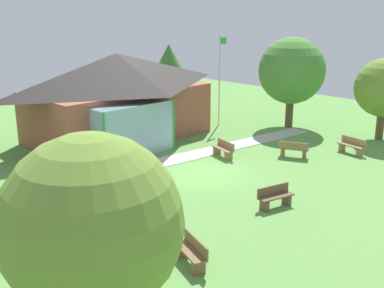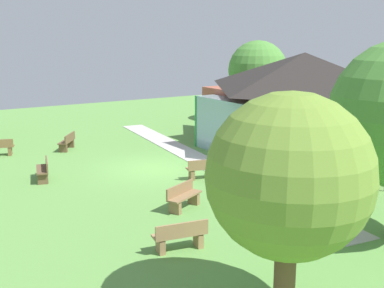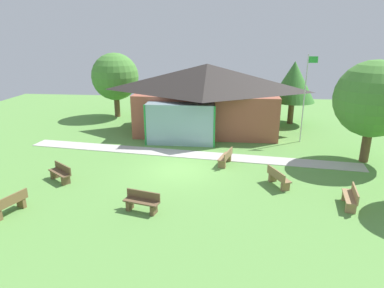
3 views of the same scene
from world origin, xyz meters
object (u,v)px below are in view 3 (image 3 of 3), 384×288
object	(u,v)px
bench_lawn_far_right	(351,198)
tree_behind_pavilion_left	(115,77)
flagpole	(305,95)
tree_east_hedge	(374,99)
pavilion	(206,97)
bench_front_center	(142,202)
bench_rear_near_path	(226,158)
bench_mid_left	(61,173)
tree_behind_pavilion_right	(294,82)
bench_mid_right	(278,178)
bench_front_left	(10,204)

from	to	relation	value
bench_lawn_far_right	tree_behind_pavilion_left	bearing A→B (deg)	54.81
flagpole	tree_east_hedge	size ratio (longest dim) A/B	1.01
pavilion	tree_east_hedge	distance (m)	10.90
bench_front_center	bench_rear_near_path	xyz separation A→B (m)	(3.35, 5.60, 0.00)
bench_mid_left	tree_behind_pavilion_left	bearing A→B (deg)	-47.24
pavilion	bench_lawn_far_right	xyz separation A→B (m)	(6.84, -11.04, -2.16)
bench_mid_left	tree_behind_pavilion_right	world-z (taller)	tree_behind_pavilion_right
tree_behind_pavilion_left	bench_rear_near_path	bearing A→B (deg)	-48.04
bench_mid_right	flagpole	bearing A→B (deg)	137.15
pavilion	bench_rear_near_path	bearing A→B (deg)	-76.69
tree_behind_pavilion_left	tree_behind_pavilion_right	size ratio (longest dim) A/B	1.10
flagpole	bench_lawn_far_right	size ratio (longest dim) A/B	3.70
flagpole	bench_lawn_far_right	world-z (taller)	flagpole
bench_mid_right	tree_behind_pavilion_right	distance (m)	12.93
bench_front_left	bench_lawn_far_right	distance (m)	14.00
bench_mid_right	bench_rear_near_path	bearing A→B (deg)	-159.79
tree_east_hedge	tree_behind_pavilion_right	distance (m)	8.87
bench_front_left	bench_mid_right	xyz separation A→B (m)	(11.11, 3.80, 0.00)
pavilion	flagpole	xyz separation A→B (m)	(6.58, -1.90, 0.60)
flagpole	bench_mid_left	size ratio (longest dim) A/B	3.92
pavilion	bench_mid_left	distance (m)	11.93
bench_front_left	bench_mid_right	bearing A→B (deg)	-52.17
bench_mid_right	tree_east_hedge	distance (m)	7.32
flagpole	bench_front_left	xyz separation A→B (m)	(-13.59, -11.16, -2.76)
flagpole	bench_rear_near_path	world-z (taller)	flagpole
bench_mid_left	tree_behind_pavilion_left	world-z (taller)	tree_behind_pavilion_left
bench_front_center	bench_mid_left	size ratio (longest dim) A/B	1.06
bench_front_center	bench_rear_near_path	distance (m)	6.53
flagpole	tree_east_hedge	distance (m)	4.52
bench_front_left	bench_rear_near_path	world-z (taller)	same
bench_front_left	bench_rear_near_path	xyz separation A→B (m)	(8.60, 6.35, 0.00)
flagpole	bench_front_left	world-z (taller)	flagpole
bench_mid_left	bench_front_center	bearing A→B (deg)	-171.79
pavilion	tree_behind_pavilion_right	xyz separation A→B (m)	(6.69, 3.05, 0.79)
bench_front_center	tree_behind_pavilion_right	size ratio (longest dim) A/B	0.32
flagpole	tree_behind_pavilion_right	world-z (taller)	flagpole
bench_mid_left	bench_lawn_far_right	xyz separation A→B (m)	(13.33, -1.26, 0.00)
flagpole	tree_behind_pavilion_left	size ratio (longest dim) A/B	1.05
bench_mid_left	bench_rear_near_path	bearing A→B (deg)	-122.75
bench_front_center	bench_mid_right	bearing A→B (deg)	-138.32
bench_front_left	tree_east_hedge	xyz separation A→B (m)	(16.43, 7.68, 3.18)
bench_mid_right	tree_east_hedge	xyz separation A→B (m)	(5.32, 3.88, 3.18)
bench_front_center	tree_east_hedge	size ratio (longest dim) A/B	0.27
bench_front_left	tree_east_hedge	size ratio (longest dim) A/B	0.27
tree_behind_pavilion_left	tree_east_hedge	bearing A→B (deg)	-28.21
bench_mid_left	bench_mid_right	size ratio (longest dim) A/B	0.95
flagpole	bench_mid_left	distance (m)	15.50
bench_rear_near_path	tree_behind_pavilion_left	distance (m)	14.66
bench_mid_right	bench_lawn_far_right	distance (m)	3.27
tree_behind_pavilion_left	tree_east_hedge	world-z (taller)	tree_east_hedge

